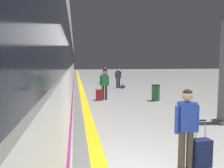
{
  "coord_description": "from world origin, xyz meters",
  "views": [
    {
      "loc": [
        -1.18,
        -3.16,
        2.2
      ],
      "look_at": [
        0.06,
        4.39,
        1.43
      ],
      "focal_mm": 36.22,
      "sensor_mm": 36.0,
      "label": 1
    }
  ],
  "objects_px": {
    "high_speed_train": "(38,54)",
    "duffel_bag_mid": "(123,87)",
    "passenger_far": "(105,73)",
    "waste_bin": "(156,93)",
    "suitcase_near": "(99,94)",
    "suitcase_far": "(102,79)",
    "rolling_suitcase_foreground": "(201,153)",
    "traveller_foreground": "(187,124)",
    "passenger_mid": "(118,76)",
    "passenger_near": "(105,83)"
  },
  "relations": [
    {
      "from": "passenger_near",
      "to": "suitcase_near",
      "type": "height_order",
      "value": "passenger_near"
    },
    {
      "from": "high_speed_train",
      "to": "rolling_suitcase_foreground",
      "type": "relative_size",
      "value": 28.7
    },
    {
      "from": "passenger_far",
      "to": "waste_bin",
      "type": "bearing_deg",
      "value": -84.61
    },
    {
      "from": "rolling_suitcase_foreground",
      "to": "suitcase_far",
      "type": "height_order",
      "value": "rolling_suitcase_foreground"
    },
    {
      "from": "high_speed_train",
      "to": "passenger_far",
      "type": "distance_m",
      "value": 15.35
    },
    {
      "from": "rolling_suitcase_foreground",
      "to": "passenger_far",
      "type": "xyz_separation_m",
      "value": [
        0.73,
        20.55,
        0.64
      ]
    },
    {
      "from": "high_speed_train",
      "to": "duffel_bag_mid",
      "type": "distance_m",
      "value": 9.85
    },
    {
      "from": "suitcase_near",
      "to": "passenger_mid",
      "type": "distance_m",
      "value": 6.17
    },
    {
      "from": "rolling_suitcase_foreground",
      "to": "passenger_far",
      "type": "relative_size",
      "value": 0.62
    },
    {
      "from": "passenger_near",
      "to": "waste_bin",
      "type": "relative_size",
      "value": 1.89
    },
    {
      "from": "passenger_mid",
      "to": "traveller_foreground",
      "type": "bearing_deg",
      "value": -95.43
    },
    {
      "from": "suitcase_near",
      "to": "suitcase_far",
      "type": "height_order",
      "value": "suitcase_near"
    },
    {
      "from": "traveller_foreground",
      "to": "duffel_bag_mid",
      "type": "height_order",
      "value": "traveller_foreground"
    },
    {
      "from": "passenger_far",
      "to": "suitcase_near",
      "type": "bearing_deg",
      "value": -99.01
    },
    {
      "from": "suitcase_near",
      "to": "suitcase_far",
      "type": "relative_size",
      "value": 1.01
    },
    {
      "from": "duffel_bag_mid",
      "to": "traveller_foreground",
      "type": "bearing_deg",
      "value": -96.86
    },
    {
      "from": "traveller_foreground",
      "to": "passenger_far",
      "type": "xyz_separation_m",
      "value": [
        1.08,
        20.55,
        0.02
      ]
    },
    {
      "from": "high_speed_train",
      "to": "rolling_suitcase_foreground",
      "type": "distance_m",
      "value": 7.6
    },
    {
      "from": "passenger_far",
      "to": "waste_bin",
      "type": "height_order",
      "value": "passenger_far"
    },
    {
      "from": "passenger_far",
      "to": "passenger_near",
      "type": "bearing_deg",
      "value": -97.64
    },
    {
      "from": "passenger_far",
      "to": "suitcase_far",
      "type": "distance_m",
      "value": 0.72
    },
    {
      "from": "rolling_suitcase_foreground",
      "to": "duffel_bag_mid",
      "type": "bearing_deg",
      "value": 84.56
    },
    {
      "from": "traveller_foreground",
      "to": "suitcase_near",
      "type": "bearing_deg",
      "value": 95.54
    },
    {
      "from": "passenger_mid",
      "to": "passenger_far",
      "type": "height_order",
      "value": "passenger_mid"
    },
    {
      "from": "rolling_suitcase_foreground",
      "to": "waste_bin",
      "type": "relative_size",
      "value": 1.12
    },
    {
      "from": "duffel_bag_mid",
      "to": "waste_bin",
      "type": "height_order",
      "value": "waste_bin"
    },
    {
      "from": "high_speed_train",
      "to": "passenger_near",
      "type": "xyz_separation_m",
      "value": [
        3.22,
        2.66,
        -1.51
      ]
    },
    {
      "from": "traveller_foreground",
      "to": "duffel_bag_mid",
      "type": "bearing_deg",
      "value": 83.14
    },
    {
      "from": "rolling_suitcase_foreground",
      "to": "suitcase_far",
      "type": "relative_size",
      "value": 1.01
    },
    {
      "from": "duffel_bag_mid",
      "to": "suitcase_far",
      "type": "relative_size",
      "value": 0.44
    },
    {
      "from": "passenger_near",
      "to": "suitcase_near",
      "type": "xyz_separation_m",
      "value": [
        -0.32,
        -0.21,
        -0.65
      ]
    },
    {
      "from": "duffel_bag_mid",
      "to": "high_speed_train",
      "type": "bearing_deg",
      "value": -124.37
    },
    {
      "from": "rolling_suitcase_foreground",
      "to": "waste_bin",
      "type": "bearing_deg",
      "value": 76.25
    },
    {
      "from": "passenger_mid",
      "to": "duffel_bag_mid",
      "type": "height_order",
      "value": "passenger_mid"
    },
    {
      "from": "rolling_suitcase_foreground",
      "to": "suitcase_far",
      "type": "bearing_deg",
      "value": 88.82
    },
    {
      "from": "passenger_mid",
      "to": "passenger_far",
      "type": "bearing_deg",
      "value": 92.46
    },
    {
      "from": "traveller_foreground",
      "to": "rolling_suitcase_foreground",
      "type": "bearing_deg",
      "value": 1.35
    },
    {
      "from": "suitcase_far",
      "to": "passenger_far",
      "type": "bearing_deg",
      "value": 20.41
    },
    {
      "from": "traveller_foreground",
      "to": "suitcase_near",
      "type": "distance_m",
      "value": 8.57
    },
    {
      "from": "traveller_foreground",
      "to": "passenger_mid",
      "type": "relative_size",
      "value": 0.98
    },
    {
      "from": "suitcase_near",
      "to": "passenger_mid",
      "type": "relative_size",
      "value": 0.6
    },
    {
      "from": "passenger_near",
      "to": "passenger_mid",
      "type": "xyz_separation_m",
      "value": [
        1.86,
        5.53,
        0.01
      ]
    },
    {
      "from": "high_speed_train",
      "to": "suitcase_near",
      "type": "distance_m",
      "value": 4.37
    },
    {
      "from": "duffel_bag_mid",
      "to": "suitcase_far",
      "type": "height_order",
      "value": "suitcase_far"
    },
    {
      "from": "passenger_near",
      "to": "high_speed_train",
      "type": "bearing_deg",
      "value": -140.42
    },
    {
      "from": "passenger_far",
      "to": "suitcase_far",
      "type": "xyz_separation_m",
      "value": [
        -0.31,
        -0.12,
        -0.64
      ]
    },
    {
      "from": "high_speed_train",
      "to": "traveller_foreground",
      "type": "xyz_separation_m",
      "value": [
        3.72,
        -6.06,
        -1.54
      ]
    },
    {
      "from": "waste_bin",
      "to": "duffel_bag_mid",
      "type": "bearing_deg",
      "value": 95.65
    },
    {
      "from": "passenger_near",
      "to": "suitcase_far",
      "type": "bearing_deg",
      "value": 83.79
    },
    {
      "from": "passenger_near",
      "to": "passenger_mid",
      "type": "relative_size",
      "value": 1.02
    }
  ]
}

